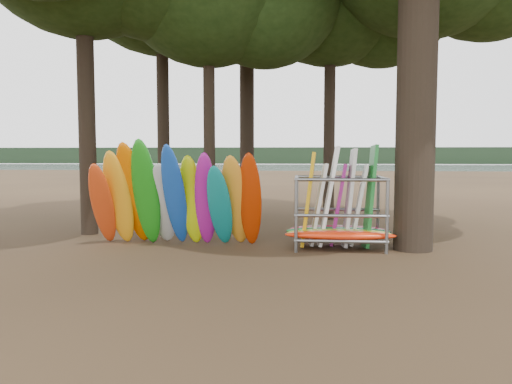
{
  "coord_description": "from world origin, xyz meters",
  "views": [
    {
      "loc": [
        1.66,
        -12.84,
        2.51
      ],
      "look_at": [
        0.36,
        1.5,
        1.4
      ],
      "focal_mm": 35.0,
      "sensor_mm": 36.0,
      "label": 1
    }
  ],
  "objects": [
    {
      "name": "kayak_row",
      "position": [
        -1.81,
        0.36,
        1.28
      ],
      "size": [
        4.72,
        1.98,
        3.03
      ],
      "color": "red",
      "rests_on": "ground"
    },
    {
      "name": "lake",
      "position": [
        0.0,
        60.0,
        0.0
      ],
      "size": [
        160.0,
        160.0,
        0.0
      ],
      "primitive_type": "plane",
      "color": "gray",
      "rests_on": "ground"
    },
    {
      "name": "ground",
      "position": [
        0.0,
        0.0,
        0.0
      ],
      "size": [
        120.0,
        120.0,
        0.0
      ],
      "primitive_type": "plane",
      "color": "#47331E",
      "rests_on": "ground"
    },
    {
      "name": "storage_rack",
      "position": [
        2.67,
        0.49,
        0.9
      ],
      "size": [
        2.85,
        1.53,
        2.75
      ],
      "color": "slate",
      "rests_on": "ground"
    },
    {
      "name": "far_shore",
      "position": [
        0.0,
        110.0,
        2.0
      ],
      "size": [
        160.0,
        4.0,
        4.0
      ],
      "primitive_type": "cube",
      "color": "black",
      "rests_on": "ground"
    }
  ]
}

